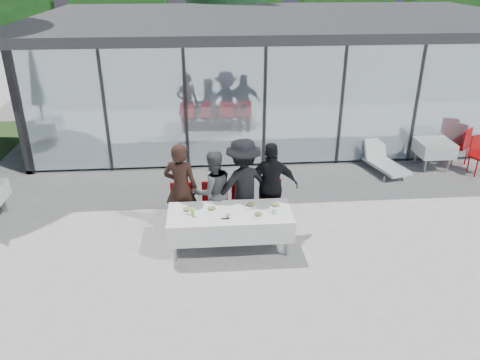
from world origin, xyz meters
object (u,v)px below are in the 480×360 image
plate_extra (258,215)px  spare_chair_a (479,153)px  folded_eyeglasses (225,219)px  lounger (383,161)px  diner_c (243,185)px  spare_table_right (434,148)px  plate_c (251,205)px  dining_table (230,222)px  diner_d (271,186)px  juice_bottle (193,212)px  diner_chair_b (213,204)px  plate_d (275,205)px  plate_a (187,210)px  diner_chair_c (243,203)px  diner_b (213,191)px  diner_chair_d (271,202)px  plate_b (212,209)px  spare_chair_b (462,144)px  diner_chair_a (182,205)px  diner_a (181,188)px

plate_extra → spare_chair_a: (5.93, 3.11, -0.24)m
folded_eyeglasses → lounger: bearing=39.8°
diner_c → spare_table_right: (5.14, 2.61, -0.39)m
plate_c → dining_table: bearing=-153.5°
diner_d → spare_chair_a: 6.01m
spare_chair_a → juice_bottle: bearing=-156.9°
diner_chair_b → plate_d: diner_chair_b is taller
plate_a → juice_bottle: 0.24m
diner_chair_c → juice_bottle: bearing=-139.1°
diner_b → diner_c: (0.59, 0.00, 0.11)m
plate_d → juice_bottle: 1.54m
diner_chair_d → plate_b: (-1.18, -0.64, 0.24)m
diner_c → plate_c: size_ratio=7.29×
diner_c → diner_b: bearing=-17.6°
diner_chair_d → spare_chair_b: (5.47, 2.83, 0.00)m
plate_b → plate_a: bearing=179.8°
plate_b → folded_eyeglasses: size_ratio=1.85×
diner_c → folded_eyeglasses: bearing=49.4°
diner_chair_a → diner_chair_b: same height
diner_d → plate_a: diner_d is taller
plate_d → folded_eyeglasses: bearing=-157.8°
diner_chair_b → diner_chair_c: size_ratio=1.00×
diner_chair_d → spare_chair_b: same height
diner_a → plate_extra: bearing=163.1°
diner_chair_a → spare_table_right: 6.85m
folded_eyeglasses → plate_c: bearing=41.3°
plate_extra → juice_bottle: bearing=176.0°
plate_d → juice_bottle: (-1.52, -0.24, 0.06)m
plate_a → plate_d: 1.63m
lounger → diner_b: bearing=-149.8°
diner_b → folded_eyeglasses: (0.18, -0.95, -0.08)m
plate_c → lounger: (3.73, 3.08, -0.52)m
dining_table → diner_chair_d: (0.86, 0.75, -0.00)m
diner_d → lounger: 4.21m
plate_b → juice_bottle: bearing=-149.4°
plate_b → spare_chair_a: (6.76, 2.83, -0.24)m
plate_extra → spare_chair_a: spare_chair_a is taller
diner_chair_b → plate_d: size_ratio=3.77×
dining_table → diner_b: bearing=111.3°
folded_eyeglasses → spare_table_right: (5.55, 3.57, -0.20)m
diner_chair_b → lounger: 5.10m
folded_eyeglasses → spare_chair_b: (6.42, 3.82, -0.22)m
plate_d → spare_table_right: (4.59, 3.18, -0.22)m
plate_d → folded_eyeglasses: (-0.95, -0.39, -0.02)m
diner_chair_c → lounger: (3.83, 2.54, -0.28)m
juice_bottle → spare_chair_a: bearing=23.1°
dining_table → diner_chair_c: diner_chair_c is taller
diner_d → folded_eyeglasses: size_ratio=12.79×
diner_d → diner_chair_d: bearing=-86.9°
plate_extra → folded_eyeglasses: size_ratio=1.85×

